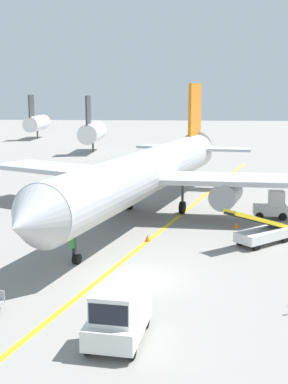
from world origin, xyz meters
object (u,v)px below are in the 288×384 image
(airliner, at_px, (149,171))
(baggage_tug_near_wing, at_px, (272,206))
(safety_cone_nose_left, at_px, (148,238))
(ground_crew_marshaller, at_px, (74,247))
(safety_cone_wingtip_left, at_px, (236,225))
(belt_loader_forward_hold, at_px, (262,232))
(pushback_tug, at_px, (117,318))

(airliner, relative_size, baggage_tug_near_wing, 14.33)
(baggage_tug_near_wing, relative_size, safety_cone_nose_left, 5.51)
(ground_crew_marshaller, relative_size, safety_cone_nose_left, 3.86)
(ground_crew_marshaller, distance_m, safety_cone_nose_left, 5.83)
(baggage_tug_near_wing, xyz_separation_m, safety_cone_wingtip_left, (-2.93, -3.03, -0.71))
(belt_loader_forward_hold, bearing_deg, pushback_tug, -118.67)
(baggage_tug_near_wing, distance_m, belt_loader_forward_hold, 7.02)
(safety_cone_nose_left, bearing_deg, belt_loader_forward_hold, -0.43)
(airliner, height_order, baggage_tug_near_wing, airliner)
(pushback_tug, distance_m, safety_cone_nose_left, 13.43)
(pushback_tug, distance_m, belt_loader_forward_hold, 15.23)
(baggage_tug_near_wing, height_order, belt_loader_forward_hold, belt_loader_forward_hold)
(ground_crew_marshaller, bearing_deg, baggage_tug_near_wing, 41.59)
(pushback_tug, height_order, baggage_tug_near_wing, pushback_tug)
(ground_crew_marshaller, bearing_deg, pushback_tug, -68.68)
(safety_cone_nose_left, bearing_deg, baggage_tug_near_wing, 37.37)
(airliner, distance_m, safety_cone_nose_left, 7.73)
(pushback_tug, bearing_deg, safety_cone_nose_left, 89.01)
(safety_cone_nose_left, relative_size, safety_cone_wingtip_left, 1.00)
(belt_loader_forward_hold, height_order, safety_cone_wingtip_left, belt_loader_forward_hold)
(belt_loader_forward_hold, xyz_separation_m, safety_cone_wingtip_left, (-1.18, 3.76, -0.56))
(airliner, height_order, safety_cone_wingtip_left, airliner)
(belt_loader_forward_hold, bearing_deg, safety_cone_wingtip_left, 107.43)
(belt_loader_forward_hold, distance_m, safety_cone_wingtip_left, 3.98)
(baggage_tug_near_wing, xyz_separation_m, ground_crew_marshaller, (-12.57, -11.15, -0.02))
(pushback_tug, distance_m, baggage_tug_near_wing, 22.09)
(airliner, relative_size, safety_cone_nose_left, 79.00)
(airliner, xyz_separation_m, safety_cone_nose_left, (0.34, -7.03, -3.20))
(airliner, distance_m, pushback_tug, 20.58)
(airliner, distance_m, ground_crew_marshaller, 12.20)
(airliner, distance_m, baggage_tug_near_wing, 9.50)
(pushback_tug, xyz_separation_m, baggage_tug_near_wing, (9.06, 20.15, -0.07))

